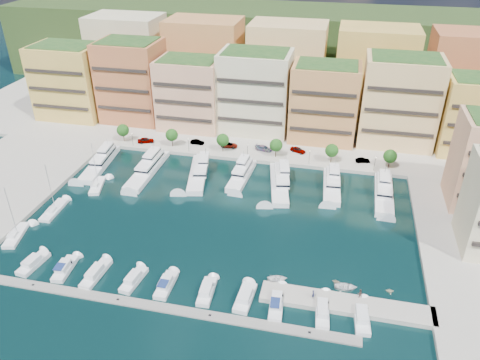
{
  "coord_description": "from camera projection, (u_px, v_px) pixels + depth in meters",
  "views": [
    {
      "loc": [
        24.76,
        -88.26,
        63.98
      ],
      "look_at": [
        2.71,
        9.37,
        6.0
      ],
      "focal_mm": 35.0,
      "sensor_mm": 36.0,
      "label": 1
    }
  ],
  "objects": [
    {
      "name": "tree_2",
      "position": [
        223.0,
        140.0,
        138.71
      ],
      "size": [
        3.8,
        3.8,
        5.65
      ],
      "color": "#473323",
      "rests_on": "north_quay"
    },
    {
      "name": "yacht_5",
      "position": [
        332.0,
        184.0,
        123.57
      ],
      "size": [
        5.34,
        17.84,
        7.3
      ],
      "color": "white",
      "rests_on": "ground"
    },
    {
      "name": "car_5",
      "position": [
        363.0,
        160.0,
        134.07
      ],
      "size": [
        4.25,
        2.26,
        1.33
      ],
      "primitive_type": "imported",
      "rotation": [
        0.0,
        0.0,
        1.79
      ],
      "color": "gray",
      "rests_on": "north_quay"
    },
    {
      "name": "cruiser_4",
      "position": [
        166.0,
        285.0,
        91.08
      ],
      "size": [
        2.59,
        7.6,
        2.66
      ],
      "color": "white",
      "rests_on": "ground"
    },
    {
      "name": "car_3",
      "position": [
        264.0,
        148.0,
        140.72
      ],
      "size": [
        5.39,
        2.98,
        1.48
      ],
      "primitive_type": "imported",
      "rotation": [
        0.0,
        0.0,
        1.38
      ],
      "color": "gray",
      "rests_on": "north_quay"
    },
    {
      "name": "yacht_6",
      "position": [
        384.0,
        191.0,
        120.13
      ],
      "size": [
        4.86,
        20.06,
        7.3
      ],
      "color": "white",
      "rests_on": "ground"
    },
    {
      "name": "yacht_2",
      "position": [
        199.0,
        171.0,
        129.39
      ],
      "size": [
        8.41,
        20.95,
        7.3
      ],
      "color": "white",
      "rests_on": "ground"
    },
    {
      "name": "tender_1",
      "position": [
        336.0,
        281.0,
        92.26
      ],
      "size": [
        1.65,
        1.47,
        0.8
      ],
      "primitive_type": "imported",
      "rotation": [
        0.0,
        0.0,
        1.46
      ],
      "color": "#C4B396",
      "rests_on": "ground"
    },
    {
      "name": "apartment_2",
      "position": [
        190.0,
        93.0,
        151.69
      ],
      "size": [
        20.0,
        15.5,
        22.8
      ],
      "color": "#E4A97F",
      "rests_on": "north_quay"
    },
    {
      "name": "tree_4",
      "position": [
        332.0,
        151.0,
        132.61
      ],
      "size": [
        3.8,
        3.8,
        5.65
      ],
      "color": "#473323",
      "rests_on": "north_quay"
    },
    {
      "name": "lamppost_1",
      "position": [
        188.0,
        143.0,
        139.13
      ],
      "size": [
        0.3,
        0.3,
        4.2
      ],
      "color": "black",
      "rests_on": "north_quay"
    },
    {
      "name": "ground",
      "position": [
        220.0,
        220.0,
        111.28
      ],
      "size": [
        400.0,
        400.0,
        0.0
      ],
      "primitive_type": "plane",
      "color": "black",
      "rests_on": "ground"
    },
    {
      "name": "lamppost_2",
      "position": [
        247.0,
        149.0,
        135.7
      ],
      "size": [
        0.3,
        0.3,
        4.2
      ],
      "color": "black",
      "rests_on": "north_quay"
    },
    {
      "name": "tender_0",
      "position": [
        277.0,
        279.0,
        92.89
      ],
      "size": [
        4.6,
        3.85,
        0.82
      ],
      "primitive_type": "imported",
      "rotation": [
        0.0,
        0.0,
        1.87
      ],
      "color": "white",
      "rests_on": "ground"
    },
    {
      "name": "car_0",
      "position": [
        146.0,
        140.0,
        145.39
      ],
      "size": [
        5.35,
        3.75,
        1.69
      ],
      "primitive_type": "imported",
      "rotation": [
        0.0,
        0.0,
        1.97
      ],
      "color": "gray",
      "rests_on": "north_quay"
    },
    {
      "name": "apartment_4",
      "position": [
        324.0,
        102.0,
        143.25
      ],
      "size": [
        20.0,
        15.5,
        23.8
      ],
      "color": "#CD854C",
      "rests_on": "north_quay"
    },
    {
      "name": "backblock_3",
      "position": [
        374.0,
        72.0,
        159.05
      ],
      "size": [
        26.0,
        18.0,
        30.0
      ],
      "primitive_type": "cube",
      "color": "#E8B754",
      "rests_on": "north_quay"
    },
    {
      "name": "person_1",
      "position": [
        360.0,
        293.0,
        87.28
      ],
      "size": [
        1.09,
        0.98,
        1.84
      ],
      "primitive_type": "imported",
      "rotation": [
        0.0,
        0.0,
        3.52
      ],
      "color": "#4A322C",
      "rests_on": "finger_pier"
    },
    {
      "name": "north_quay",
      "position": [
        266.0,
        121.0,
        163.62
      ],
      "size": [
        220.0,
        64.0,
        2.0
      ],
      "primitive_type": "cube",
      "color": "#9E998E",
      "rests_on": "ground"
    },
    {
      "name": "lamppost_3",
      "position": [
        310.0,
        155.0,
        132.27
      ],
      "size": [
        0.3,
        0.3,
        4.2
      ],
      "color": "black",
      "rests_on": "north_quay"
    },
    {
      "name": "south_pontoon",
      "position": [
        163.0,
        308.0,
        86.53
      ],
      "size": [
        72.0,
        2.2,
        0.35
      ],
      "primitive_type": "cube",
      "color": "gray",
      "rests_on": "ground"
    },
    {
      "name": "sailboat_1",
      "position": [
        54.0,
        211.0,
        114.11
      ],
      "size": [
        3.31,
        9.78,
        13.2
      ],
      "color": "white",
      "rests_on": "ground"
    },
    {
      "name": "cruiser_6",
      "position": [
        245.0,
        298.0,
        88.1
      ],
      "size": [
        3.25,
        7.87,
        2.55
      ],
      "color": "white",
      "rests_on": "ground"
    },
    {
      "name": "backblock_4",
      "position": [
        468.0,
        78.0,
        153.33
      ],
      "size": [
        26.0,
        18.0,
        30.0
      ],
      "primitive_type": "cube",
      "color": "#AF5E3A",
      "rests_on": "north_quay"
    },
    {
      "name": "cruiser_3",
      "position": [
        134.0,
        280.0,
        92.4
      ],
      "size": [
        3.35,
        7.78,
        2.55
      ],
      "color": "white",
      "rests_on": "ground"
    },
    {
      "name": "lamppost_0",
      "position": [
        132.0,
        137.0,
        142.56
      ],
      "size": [
        0.3,
        0.3,
        4.2
      ],
      "color": "black",
      "rests_on": "north_quay"
    },
    {
      "name": "tender_2",
      "position": [
        346.0,
        287.0,
        90.81
      ],
      "size": [
        4.76,
        3.68,
        0.91
      ],
      "primitive_type": "imported",
      "rotation": [
        0.0,
        0.0,
        1.7
      ],
      "color": "white",
      "rests_on": "ground"
    },
    {
      "name": "cruiser_0",
      "position": [
        33.0,
        264.0,
        96.66
      ],
      "size": [
        3.64,
        7.87,
        2.55
      ],
      "color": "white",
      "rests_on": "ground"
    },
    {
      "name": "tree_0",
      "position": [
        123.0,
        130.0,
        144.81
      ],
      "size": [
        3.8,
        3.8,
        5.65
      ],
      "color": "#473323",
      "rests_on": "north_quay"
    },
    {
      "name": "yacht_4",
      "position": [
        279.0,
        181.0,
        124.77
      ],
      "size": [
        8.24,
        21.74,
        7.3
      ],
      "color": "white",
      "rests_on": "ground"
    },
    {
      "name": "apartment_1",
      "position": [
        132.0,
        81.0,
        156.38
      ],
      "size": [
        20.0,
        16.5,
        26.8
      ],
      "color": "#AF5E3A",
      "rests_on": "north_quay"
    },
    {
      "name": "cruiser_2",
      "position": [
        96.0,
        274.0,
        93.94
      ],
      "size": [
        3.01,
        9.09,
        2.55
      ],
      "color": "white",
      "rests_on": "ground"
    },
    {
      "name": "finger_pier",
      "position": [
        346.0,
        306.0,
        87.0
      ],
      "size": [
        32.0,
        5.0,
        2.0
      ],
      "primitive_type": "cube",
      "color": "#9E998E",
      "rests_on": "ground"
    },
    {
      "name": "cruiser_5",
      "position": [
        207.0,
        292.0,
        89.53
      ],
      "size": [
        2.94,
        7.61,
        2.55
      ],
      "color": "white",
      "rests_on": "ground"
    },
    {
      "name": "backblock_0",
      "position": [
        129.0,
        57.0,
        176.21
      ],
      "size": [
        26.0,
        18.0,
        30.0
      ],
      "primitive_type": "cube",
      "color": "beige",
      "rests_on": "north_quay"
    },
    {
      "name": "backblock_2",
      "position": [
        287.0,
        67.0,
        164.77
      ],
      "size": [
        26.0,
        18.0,
        30.0
      ],
      "primitive_type": "cube",
      "color": "#ECBB7D",
      "rests_on": "north_quay"
    },
    {
      "name": "lamppost_4",
      "position": [
        375.0,
        161.0,
        128.84
      ],
      "size": [
        0.3,
        0.3,
        4.2
      ],
      "color": "black",
      "rests_on": "north_quay"
    },
    {
      "name": "sailboat_0",
      "position": [
        16.0,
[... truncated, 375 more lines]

